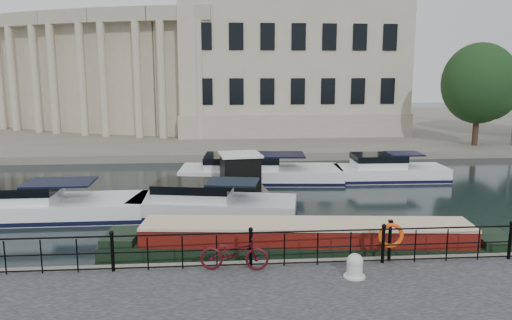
{
  "coord_description": "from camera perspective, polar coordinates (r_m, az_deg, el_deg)",
  "views": [
    {
      "loc": [
        -0.97,
        -16.21,
        6.28
      ],
      "look_at": [
        0.5,
        2.0,
        3.0
      ],
      "focal_mm": 35.0,
      "sensor_mm": 36.0,
      "label": 1
    }
  ],
  "objects": [
    {
      "name": "harbour_hut",
      "position": [
        25.71,
        -1.82,
        -1.78
      ],
      "size": [
        3.05,
        2.64,
        2.17
      ],
      "rotation": [
        0.0,
        0.0,
        0.12
      ],
      "color": "#6B665B",
      "rests_on": "ground_plane"
    },
    {
      "name": "ground_plane",
      "position": [
        17.41,
        -1.13,
        -10.97
      ],
      "size": [
        160.0,
        160.0,
        0.0
      ],
      "primitive_type": "plane",
      "color": "black",
      "rests_on": "ground"
    },
    {
      "name": "mooring_bollard",
      "position": [
        14.57,
        11.22,
        -11.81
      ],
      "size": [
        0.61,
        0.61,
        0.69
      ],
      "color": "silver",
      "rests_on": "near_quay"
    },
    {
      "name": "cabin_cruisers",
      "position": [
        25.26,
        -4.66,
        -3.39
      ],
      "size": [
        25.93,
        10.71,
        1.99
      ],
      "color": "white",
      "rests_on": "ground_plane"
    },
    {
      "name": "civic_building",
      "position": [
        50.92,
        -4.74,
        11.01
      ],
      "size": [
        53.55,
        31.84,
        16.85
      ],
      "color": "#ADA38C",
      "rests_on": "far_bank"
    },
    {
      "name": "railing",
      "position": [
        14.89,
        -0.61,
        -9.77
      ],
      "size": [
        24.14,
        0.14,
        1.22
      ],
      "color": "black",
      "rests_on": "near_quay"
    },
    {
      "name": "bicycle",
      "position": [
        14.74,
        -2.51,
        -10.52
      ],
      "size": [
        2.06,
        0.91,
        1.05
      ],
      "primitive_type": "imported",
      "rotation": [
        0.0,
        0.0,
        1.46
      ],
      "color": "#450C14",
      "rests_on": "near_quay"
    },
    {
      "name": "far_bank",
      "position": [
        55.54,
        -3.6,
        3.96
      ],
      "size": [
        120.0,
        42.0,
        0.55
      ],
      "primitive_type": "cube",
      "color": "#6B665B",
      "rests_on": "ground_plane"
    },
    {
      "name": "narrowboat",
      "position": [
        17.42,
        5.73,
        -9.72
      ],
      "size": [
        14.08,
        3.23,
        1.52
      ],
      "rotation": [
        0.0,
        0.0,
        -0.1
      ],
      "color": "black",
      "rests_on": "ground_plane"
    },
    {
      "name": "life_ring_post",
      "position": [
        15.77,
        15.15,
        -8.39
      ],
      "size": [
        0.79,
        0.2,
        1.28
      ],
      "color": "black",
      "rests_on": "near_quay"
    }
  ]
}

